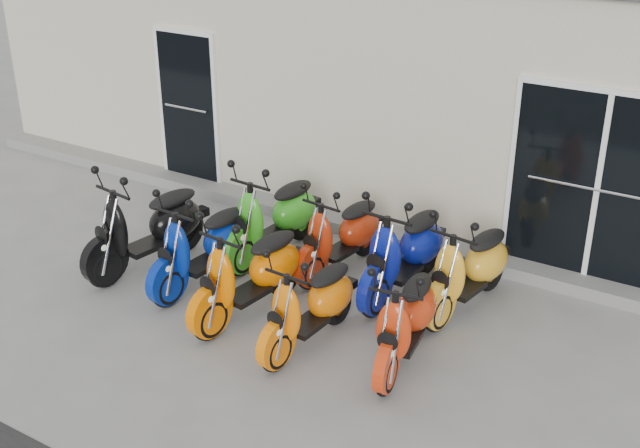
# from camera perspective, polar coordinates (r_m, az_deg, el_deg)

# --- Properties ---
(ground) EXTENTS (80.00, 80.00, 0.00)m
(ground) POSITION_cam_1_polar(r_m,az_deg,el_deg) (8.86, -2.06, -5.80)
(ground) COLOR gray
(ground) RESTS_ON ground
(building) EXTENTS (14.00, 6.00, 3.20)m
(building) POSITION_cam_1_polar(r_m,az_deg,el_deg) (12.62, 11.29, 11.05)
(building) COLOR beige
(building) RESTS_ON ground
(front_step) EXTENTS (14.00, 0.40, 0.15)m
(front_step) POSITION_cam_1_polar(r_m,az_deg,el_deg) (10.36, 4.14, -0.57)
(front_step) COLOR gray
(front_step) RESTS_ON ground
(door_left) EXTENTS (1.07, 0.08, 2.22)m
(door_left) POSITION_cam_1_polar(r_m,az_deg,el_deg) (11.77, -9.35, 8.48)
(door_left) COLOR black
(door_left) RESTS_ON front_step
(door_right) EXTENTS (2.02, 0.08, 2.22)m
(door_right) POSITION_cam_1_polar(r_m,az_deg,el_deg) (9.24, 19.22, 2.77)
(door_right) COLOR black
(door_right) RESTS_ON front_step
(scooter_front_black) EXTENTS (0.94, 1.92, 1.36)m
(scooter_front_black) POSITION_cam_1_polar(r_m,az_deg,el_deg) (9.57, -12.25, 0.63)
(scooter_front_black) COLOR black
(scooter_front_black) RESTS_ON ground
(scooter_front_blue) EXTENTS (0.74, 1.76, 1.27)m
(scooter_front_blue) POSITION_cam_1_polar(r_m,az_deg,el_deg) (9.07, -8.33, -0.77)
(scooter_front_blue) COLOR #052392
(scooter_front_blue) RESTS_ON ground
(scooter_front_orange_a) EXTENTS (0.83, 1.82, 1.30)m
(scooter_front_orange_a) POSITION_cam_1_polar(r_m,az_deg,el_deg) (8.40, -5.07, -2.66)
(scooter_front_orange_a) COLOR #FB7100
(scooter_front_orange_a) RESTS_ON ground
(scooter_front_orange_b) EXTENTS (0.68, 1.61, 1.16)m
(scooter_front_orange_b) POSITION_cam_1_polar(r_m,az_deg,el_deg) (7.90, -0.74, -5.02)
(scooter_front_orange_b) COLOR orange
(scooter_front_orange_b) RESTS_ON ground
(scooter_front_red) EXTENTS (0.82, 1.67, 1.18)m
(scooter_front_red) POSITION_cam_1_polar(r_m,az_deg,el_deg) (7.68, 6.15, -6.06)
(scooter_front_red) COLOR red
(scooter_front_red) RESTS_ON ground
(scooter_back_green) EXTENTS (0.77, 1.84, 1.33)m
(scooter_back_green) POSITION_cam_1_polar(r_m,az_deg,el_deg) (9.65, -3.34, 1.30)
(scooter_back_green) COLOR green
(scooter_back_green) RESTS_ON ground
(scooter_back_red) EXTENTS (0.78, 1.68, 1.20)m
(scooter_back_red) POSITION_cam_1_polar(r_m,az_deg,el_deg) (9.30, 1.49, -0.04)
(scooter_back_red) COLOR #B0290C
(scooter_back_red) RESTS_ON ground
(scooter_back_blue) EXTENTS (0.74, 1.83, 1.33)m
(scooter_back_blue) POSITION_cam_1_polar(r_m,az_deg,el_deg) (8.84, 6.06, -1.12)
(scooter_back_blue) COLOR #0B188D
(scooter_back_blue) RESTS_ON ground
(scooter_back_yellow) EXTENTS (0.84, 1.76, 1.25)m
(scooter_back_yellow) POSITION_cam_1_polar(r_m,az_deg,el_deg) (8.65, 10.61, -2.34)
(scooter_back_yellow) COLOR #F6AC24
(scooter_back_yellow) RESTS_ON ground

